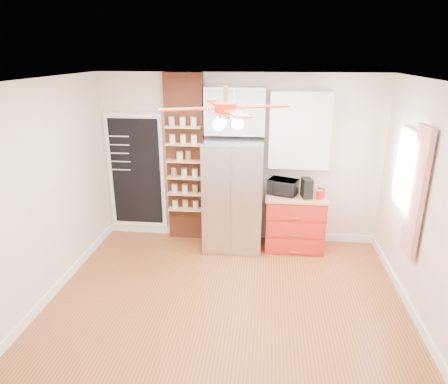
# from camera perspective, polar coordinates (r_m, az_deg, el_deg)

# --- Properties ---
(floor) EXTENTS (4.50, 4.50, 0.00)m
(floor) POSITION_cam_1_polar(r_m,az_deg,el_deg) (5.17, 0.21, -15.86)
(floor) COLOR #965526
(floor) RESTS_ON ground
(ceiling) EXTENTS (4.50, 4.50, 0.00)m
(ceiling) POSITION_cam_1_polar(r_m,az_deg,el_deg) (4.23, 0.26, 15.56)
(ceiling) COLOR white
(ceiling) RESTS_ON wall_back
(wall_back) EXTENTS (4.50, 0.02, 2.70)m
(wall_back) POSITION_cam_1_polar(r_m,az_deg,el_deg) (6.43, 2.12, 4.64)
(wall_back) COLOR beige
(wall_back) RESTS_ON floor
(wall_front) EXTENTS (4.50, 0.02, 2.70)m
(wall_front) POSITION_cam_1_polar(r_m,az_deg,el_deg) (2.77, -4.32, -16.70)
(wall_front) COLOR beige
(wall_front) RESTS_ON floor
(wall_left) EXTENTS (0.02, 4.00, 2.70)m
(wall_left) POSITION_cam_1_polar(r_m,az_deg,el_deg) (5.25, -25.01, -0.62)
(wall_left) COLOR beige
(wall_left) RESTS_ON floor
(wall_right) EXTENTS (0.02, 4.00, 2.70)m
(wall_right) POSITION_cam_1_polar(r_m,az_deg,el_deg) (4.85, 27.71, -2.60)
(wall_right) COLOR beige
(wall_right) RESTS_ON floor
(chalkboard) EXTENTS (0.95, 0.05, 1.95)m
(chalkboard) POSITION_cam_1_polar(r_m,az_deg,el_deg) (6.79, -12.41, 2.81)
(chalkboard) COLOR white
(chalkboard) RESTS_ON wall_back
(brick_pillar) EXTENTS (0.60, 0.16, 2.70)m
(brick_pillar) POSITION_cam_1_polar(r_m,az_deg,el_deg) (6.46, -5.50, 4.65)
(brick_pillar) COLOR brown
(brick_pillar) RESTS_ON floor
(fridge) EXTENTS (0.90, 0.70, 1.75)m
(fridge) POSITION_cam_1_polar(r_m,az_deg,el_deg) (6.22, 1.35, -0.45)
(fridge) COLOR #A4A5A9
(fridge) RESTS_ON floor
(upper_glass_cabinet) EXTENTS (0.90, 0.35, 0.70)m
(upper_glass_cabinet) POSITION_cam_1_polar(r_m,az_deg,el_deg) (6.10, 1.61, 11.52)
(upper_glass_cabinet) COLOR white
(upper_glass_cabinet) RESTS_ON wall_back
(red_cabinet) EXTENTS (0.94, 0.64, 0.90)m
(red_cabinet) POSITION_cam_1_polar(r_m,az_deg,el_deg) (6.42, 10.04, -4.16)
(red_cabinet) COLOR red
(red_cabinet) RESTS_ON floor
(upper_shelf_unit) EXTENTS (0.90, 0.30, 1.15)m
(upper_shelf_unit) POSITION_cam_1_polar(r_m,az_deg,el_deg) (6.17, 10.73, 8.70)
(upper_shelf_unit) COLOR white
(upper_shelf_unit) RESTS_ON wall_back
(window) EXTENTS (0.04, 0.75, 1.05)m
(window) POSITION_cam_1_polar(r_m,az_deg,el_deg) (5.59, 24.70, 2.73)
(window) COLOR white
(window) RESTS_ON wall_right
(curtain) EXTENTS (0.06, 0.40, 1.55)m
(curtain) POSITION_cam_1_polar(r_m,az_deg,el_deg) (5.10, 25.82, -0.09)
(curtain) COLOR red
(curtain) RESTS_ON wall_right
(ceiling_fan) EXTENTS (1.40, 1.40, 0.44)m
(ceiling_fan) POSITION_cam_1_polar(r_m,az_deg,el_deg) (4.26, 0.25, 11.85)
(ceiling_fan) COLOR silver
(ceiling_fan) RESTS_ON ceiling
(toaster_oven) EXTENTS (0.51, 0.43, 0.24)m
(toaster_oven) POSITION_cam_1_polar(r_m,az_deg,el_deg) (6.21, 8.42, 0.74)
(toaster_oven) COLOR black
(toaster_oven) RESTS_ON red_cabinet
(coffee_maker) EXTENTS (0.18, 0.24, 0.30)m
(coffee_maker) POSITION_cam_1_polar(r_m,az_deg,el_deg) (6.13, 11.75, 0.56)
(coffee_maker) COLOR black
(coffee_maker) RESTS_ON red_cabinet
(canister_left) EXTENTS (0.11, 0.11, 0.13)m
(canister_left) POSITION_cam_1_polar(r_m,az_deg,el_deg) (6.12, 13.44, -0.43)
(canister_left) COLOR red
(canister_left) RESTS_ON red_cabinet
(canister_right) EXTENTS (0.14, 0.14, 0.15)m
(canister_right) POSITION_cam_1_polar(r_m,az_deg,el_deg) (6.24, 13.73, 0.04)
(canister_right) COLOR #A41A09
(canister_right) RESTS_ON red_cabinet
(pantry_jar_oats) EXTENTS (0.13, 0.13, 0.14)m
(pantry_jar_oats) POSITION_cam_1_polar(r_m,az_deg,el_deg) (6.30, -6.35, 5.08)
(pantry_jar_oats) COLOR beige
(pantry_jar_oats) RESTS_ON brick_pillar
(pantry_jar_beans) EXTENTS (0.09, 0.09, 0.14)m
(pantry_jar_beans) POSITION_cam_1_polar(r_m,az_deg,el_deg) (6.32, -5.14, 5.18)
(pantry_jar_beans) COLOR olive
(pantry_jar_beans) RESTS_ON brick_pillar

